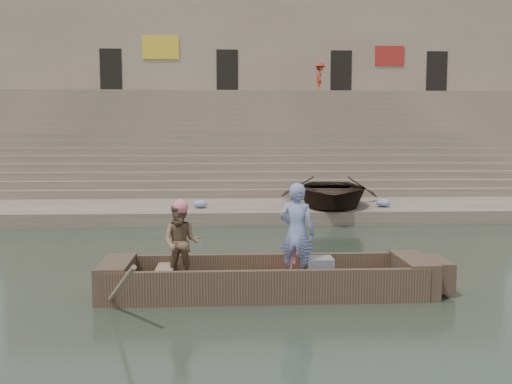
{
  "coord_description": "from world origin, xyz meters",
  "views": [
    {
      "loc": [
        -2.09,
        -10.42,
        2.7
      ],
      "look_at": [
        -1.4,
        2.36,
        1.4
      ],
      "focal_mm": 39.01,
      "sensor_mm": 36.0,
      "label": 1
    }
  ],
  "objects": [
    {
      "name": "television",
      "position": [
        -0.51,
        -1.14,
        0.42
      ],
      "size": [
        0.46,
        0.42,
        0.4
      ],
      "color": "slate",
      "rests_on": "main_rowboat"
    },
    {
      "name": "mid_landing",
      "position": [
        0.0,
        15.5,
        1.4
      ],
      "size": [
        32.0,
        3.0,
        2.8
      ],
      "primitive_type": "cube",
      "color": "gray",
      "rests_on": "ground"
    },
    {
      "name": "rowboat_trim",
      "position": [
        -1.19,
        -1.14,
        0.31
      ],
      "size": [
        6.04,
        2.63,
        2.02
      ],
      "color": "brown",
      "rests_on": "ground"
    },
    {
      "name": "cloth_bundles",
      "position": [
        -0.35,
        7.24,
        0.53
      ],
      "size": [
        19.36,
        0.58,
        0.26
      ],
      "color": "#3F5999",
      "rests_on": "lower_landing"
    },
    {
      "name": "pedestrian",
      "position": [
        3.4,
        22.15,
        6.06
      ],
      "size": [
        0.8,
        1.2,
        1.73
      ],
      "primitive_type": "imported",
      "rotation": [
        0.0,
        0.0,
        1.42
      ],
      "color": "#963219",
      "rests_on": "upper_landing"
    },
    {
      "name": "lower_landing",
      "position": [
        0.0,
        8.0,
        0.2
      ],
      "size": [
        32.0,
        4.0,
        0.4
      ],
      "primitive_type": "cube",
      "color": "gray",
      "rests_on": "ground"
    },
    {
      "name": "rowing_man",
      "position": [
        -2.86,
        -1.1,
        0.89
      ],
      "size": [
        0.73,
        0.61,
        1.35
      ],
      "primitive_type": "imported",
      "rotation": [
        0.0,
        0.0,
        -0.17
      ],
      "color": "#2A7F4D",
      "rests_on": "main_rowboat"
    },
    {
      "name": "upper_landing",
      "position": [
        0.0,
        22.5,
        2.6
      ],
      "size": [
        32.0,
        3.0,
        5.2
      ],
      "primitive_type": "cube",
      "color": "gray",
      "rests_on": "ground"
    },
    {
      "name": "ghat_steps",
      "position": [
        0.0,
        17.19,
        1.8
      ],
      "size": [
        32.0,
        11.0,
        5.2
      ],
      "color": "gray",
      "rests_on": "ground"
    },
    {
      "name": "main_rowboat",
      "position": [
        -1.4,
        -1.14,
        0.11
      ],
      "size": [
        5.0,
        1.3,
        0.22
      ],
      "primitive_type": "cube",
      "color": "brown",
      "rests_on": "ground"
    },
    {
      "name": "standing_man",
      "position": [
        -0.9,
        -1.2,
        1.07
      ],
      "size": [
        0.73,
        0.63,
        1.69
      ],
      "primitive_type": "imported",
      "rotation": [
        0.0,
        0.0,
        2.71
      ],
      "color": "navy",
      "rests_on": "main_rowboat"
    },
    {
      "name": "building_wall",
      "position": [
        0.0,
        26.5,
        5.6
      ],
      "size": [
        32.0,
        5.07,
        11.2
      ],
      "color": "gray",
      "rests_on": "ground"
    },
    {
      "name": "beached_rowboat",
      "position": [
        1.33,
        7.58,
        0.89
      ],
      "size": [
        4.06,
        5.19,
        0.98
      ],
      "primitive_type": "imported",
      "rotation": [
        0.0,
        0.0,
        -0.15
      ],
      "color": "#2D2116",
      "rests_on": "lower_landing"
    },
    {
      "name": "ground",
      "position": [
        0.0,
        0.0,
        0.0
      ],
      "size": [
        120.0,
        120.0,
        0.0
      ],
      "primitive_type": "plane",
      "color": "#263024",
      "rests_on": "ground"
    }
  ]
}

